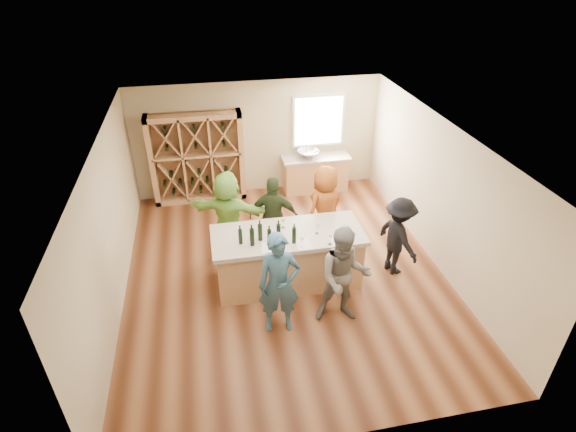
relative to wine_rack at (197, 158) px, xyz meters
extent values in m
cube|color=brown|center=(1.50, -3.27, -1.15)|extent=(6.00, 7.00, 0.10)
cube|color=white|center=(1.50, -3.27, 1.75)|extent=(6.00, 7.00, 0.10)
cube|color=#C7B690|center=(1.50, 0.28, 0.30)|extent=(6.00, 0.10, 2.80)
cube|color=#C7B690|center=(1.50, -6.82, 0.30)|extent=(6.00, 0.10, 2.80)
cube|color=#C7B690|center=(-1.55, -3.27, 0.30)|extent=(0.10, 7.00, 2.80)
cube|color=#C7B690|center=(4.55, -3.27, 0.30)|extent=(0.10, 7.00, 2.80)
cube|color=white|center=(3.00, 0.20, 0.65)|extent=(1.30, 0.06, 1.30)
cube|color=white|center=(3.00, 0.17, 0.65)|extent=(1.18, 0.01, 1.18)
cube|color=tan|center=(0.00, 0.00, 0.00)|extent=(2.20, 0.45, 2.20)
cube|color=tan|center=(2.90, -0.07, -0.67)|extent=(1.60, 0.58, 0.86)
cube|color=#B5A995|center=(2.90, -0.07, -0.21)|extent=(1.70, 0.62, 0.06)
imported|color=silver|center=(2.70, -0.07, -0.09)|extent=(0.54, 0.54, 0.19)
cylinder|color=silver|center=(2.70, 0.11, -0.03)|extent=(0.02, 0.02, 0.30)
cube|color=tan|center=(1.51, -3.54, -0.60)|extent=(2.60, 1.00, 1.00)
cube|color=#B5A995|center=(1.51, -3.54, -0.06)|extent=(2.72, 1.12, 0.08)
cylinder|color=black|center=(0.65, -3.68, 0.12)|extent=(0.09, 0.09, 0.28)
cylinder|color=black|center=(0.84, -3.77, 0.14)|extent=(0.09, 0.09, 0.32)
cylinder|color=black|center=(1.00, -3.64, 0.14)|extent=(0.09, 0.09, 0.31)
cylinder|color=black|center=(1.13, -3.79, 0.12)|extent=(0.08, 0.08, 0.29)
cylinder|color=black|center=(1.31, -3.68, 0.13)|extent=(0.08, 0.08, 0.30)
cone|color=white|center=(1.25, -4.01, 0.07)|extent=(0.08, 0.08, 0.18)
cone|color=white|center=(1.66, -3.99, 0.06)|extent=(0.08, 0.08, 0.17)
cone|color=white|center=(2.15, -4.01, 0.06)|extent=(0.08, 0.08, 0.16)
cone|color=white|center=(2.01, -3.64, 0.08)|extent=(0.09, 0.09, 0.19)
cone|color=white|center=(2.50, -3.77, 0.07)|extent=(0.08, 0.08, 0.18)
cube|color=white|center=(1.10, -3.89, -0.02)|extent=(0.28, 0.35, 0.00)
cube|color=white|center=(1.70, -3.91, -0.02)|extent=(0.24, 0.33, 0.00)
cube|color=white|center=(2.30, -3.94, -0.02)|extent=(0.25, 0.33, 0.00)
imported|color=#335972|center=(1.14, -4.67, -0.19)|extent=(0.70, 0.54, 1.83)
imported|color=slate|center=(2.21, -4.67, -0.20)|extent=(0.93, 0.61, 1.79)
imported|color=black|center=(3.60, -3.62, -0.31)|extent=(0.73, 1.12, 1.59)
imported|color=#263319|center=(1.42, -2.55, -0.25)|extent=(1.10, 0.78, 1.70)
imported|color=#994C19|center=(2.48, -2.47, -0.21)|extent=(1.04, 0.92, 1.79)
imported|color=#8CC64C|center=(0.53, -2.38, -0.19)|extent=(1.78, 1.14, 1.81)
cylinder|color=black|center=(1.56, -3.84, 0.13)|extent=(0.07, 0.07, 0.30)
cone|color=white|center=(1.46, -3.34, 0.07)|extent=(0.07, 0.07, 0.18)
camera|label=1|loc=(0.23, -10.05, 4.44)|focal=28.00mm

